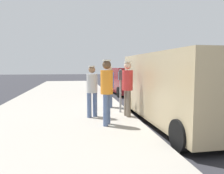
# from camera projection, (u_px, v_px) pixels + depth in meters

# --- Properties ---
(ground_plane) EXTENTS (80.00, 80.00, 0.00)m
(ground_plane) POSITION_uv_depth(u_px,v_px,m) (148.00, 110.00, 8.97)
(ground_plane) COLOR #2D2D33
(sidewalk_slab) EXTENTS (5.00, 32.00, 0.15)m
(sidewalk_slab) POSITION_uv_depth(u_px,v_px,m) (60.00, 111.00, 8.40)
(sidewalk_slab) COLOR #9E998E
(sidewalk_slab) RESTS_ON ground
(parking_meter_near) EXTENTS (0.14, 0.18, 1.52)m
(parking_meter_near) POSITION_uv_depth(u_px,v_px,m) (120.00, 83.00, 7.73)
(parking_meter_near) COLOR gray
(parking_meter_near) RESTS_ON sidewalk_slab
(pedestrian_in_red) EXTENTS (0.34, 0.36, 1.78)m
(pedestrian_in_red) POSITION_uv_depth(u_px,v_px,m) (128.00, 85.00, 7.10)
(pedestrian_in_red) COLOR #726656
(pedestrian_in_red) RESTS_ON sidewalk_slab
(pedestrian_in_orange) EXTENTS (0.34, 0.34, 1.80)m
(pedestrian_in_orange) POSITION_uv_depth(u_px,v_px,m) (107.00, 88.00, 6.03)
(pedestrian_in_orange) COLOR #4C608C
(pedestrian_in_orange) RESTS_ON sidewalk_slab
(pedestrian_in_gray) EXTENTS (0.34, 0.34, 1.64)m
(pedestrian_in_gray) POSITION_uv_depth(u_px,v_px,m) (92.00, 88.00, 7.00)
(pedestrian_in_gray) COLOR #4C608C
(pedestrian_in_gray) RESTS_ON sidewalk_slab
(pedestrian_in_blue) EXTENTS (0.34, 0.35, 1.64)m
(pedestrian_in_blue) POSITION_uv_depth(u_px,v_px,m) (109.00, 84.00, 8.69)
(pedestrian_in_blue) COLOR #4C608C
(pedestrian_in_blue) RESTS_ON sidewalk_slab
(parked_van) EXTENTS (2.23, 5.24, 2.15)m
(parked_van) POSITION_uv_depth(u_px,v_px,m) (177.00, 87.00, 6.72)
(parked_van) COLOR tan
(parked_van) RESTS_ON ground
(parked_sedan_behind) EXTENTS (2.13, 4.48, 1.65)m
(parked_sedan_behind) POSITION_uv_depth(u_px,v_px,m) (126.00, 82.00, 14.29)
(parked_sedan_behind) COLOR maroon
(parked_sedan_behind) RESTS_ON ground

